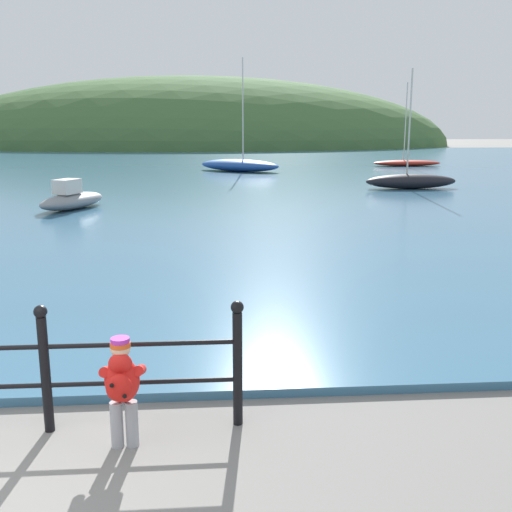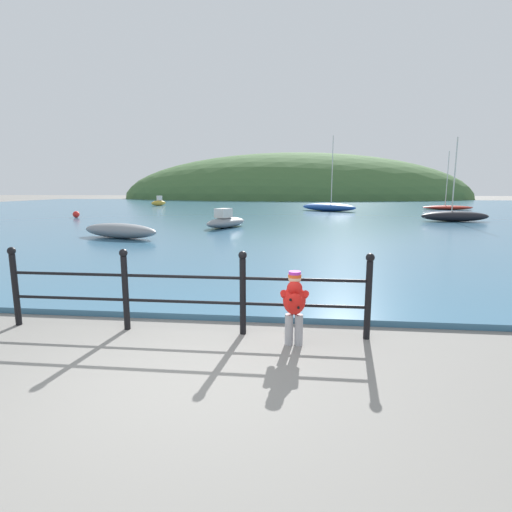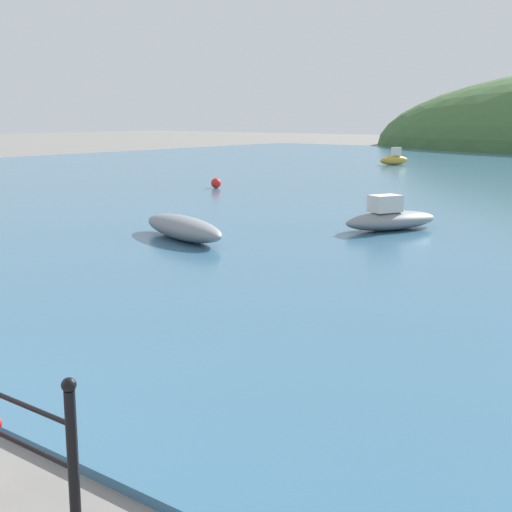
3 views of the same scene
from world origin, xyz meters
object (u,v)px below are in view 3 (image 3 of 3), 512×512
boat_far_right (394,159)px  mooring_buoy (216,183)px  boat_twin_mast (183,228)px  boat_green_fishing (390,218)px

boat_far_right → mooring_buoy: 17.43m
boat_far_right → boat_twin_mast: bearing=-73.2°
boat_twin_mast → boat_green_fishing: bearing=53.2°
boat_twin_mast → boat_far_right: 28.66m
mooring_buoy → boat_twin_mast: bearing=-52.5°
boat_twin_mast → boat_far_right: size_ratio=1.75×
mooring_buoy → boat_far_right: bearing=92.0°
boat_twin_mast → boat_far_right: bearing=106.8°
boat_far_right → boat_green_fishing: (11.69, -22.89, -0.04)m
boat_twin_mast → mooring_buoy: size_ratio=8.52×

